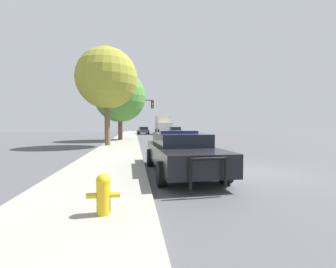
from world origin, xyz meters
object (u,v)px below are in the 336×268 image
(tree_sidewalk_near, at_px, (107,78))
(fire_hydrant, at_px, (103,193))
(car_background_oncoming, at_px, (175,131))
(box_truck, at_px, (163,125))
(car_background_distant, at_px, (143,130))
(police_car, at_px, (181,151))
(traffic_light, at_px, (135,110))
(tree_sidewalk_mid, at_px, (120,97))

(tree_sidewalk_near, bearing_deg, fire_hydrant, -83.73)
(car_background_oncoming, bearing_deg, box_truck, -81.64)
(car_background_distant, height_order, box_truck, box_truck)
(tree_sidewalk_near, bearing_deg, car_background_distant, 81.32)
(police_car, distance_m, car_background_oncoming, 27.31)
(traffic_light, xyz_separation_m, box_truck, (5.36, 17.39, -1.53))
(fire_hydrant, bearing_deg, box_truck, 81.22)
(car_background_distant, bearing_deg, fire_hydrant, -97.20)
(car_background_oncoming, xyz_separation_m, tree_sidewalk_near, (-8.48, -16.39, 4.64))
(car_background_oncoming, distance_m, tree_sidewalk_mid, 13.05)
(car_background_oncoming, bearing_deg, car_background_distant, -59.73)
(box_truck, bearing_deg, car_background_distant, -9.90)
(traffic_light, bearing_deg, car_background_distant, 84.81)
(police_car, distance_m, fire_hydrant, 4.38)
(traffic_light, bearing_deg, box_truck, 72.86)
(police_car, relative_size, car_background_distant, 1.14)
(police_car, height_order, car_background_oncoming, police_car)
(traffic_light, xyz_separation_m, tree_sidewalk_near, (-2.18, -6.99, 2.03))
(police_car, bearing_deg, fire_hydrant, 58.32)
(traffic_light, distance_m, tree_sidewalk_near, 7.59)
(police_car, height_order, box_truck, box_truck)
(police_car, relative_size, traffic_light, 1.19)
(fire_hydrant, height_order, traffic_light, traffic_light)
(box_truck, distance_m, tree_sidewalk_mid, 19.12)
(car_background_distant, bearing_deg, tree_sidewalk_near, -102.62)
(box_truck, relative_size, tree_sidewalk_near, 0.96)
(car_background_distant, bearing_deg, tree_sidewalk_mid, -104.00)
(car_background_oncoming, distance_m, box_truck, 8.12)
(car_background_oncoming, distance_m, car_background_distant, 9.76)
(car_background_oncoming, xyz_separation_m, box_truck, (-0.94, 7.99, 1.08))
(traffic_light, bearing_deg, police_car, -84.85)
(tree_sidewalk_near, height_order, tree_sidewalk_mid, tree_sidewalk_near)
(fire_hydrant, bearing_deg, tree_sidewalk_mid, 92.66)
(car_background_oncoming, height_order, box_truck, box_truck)
(fire_hydrant, bearing_deg, car_background_distant, 86.74)
(car_background_oncoming, relative_size, tree_sidewalk_mid, 0.54)
(car_background_oncoming, height_order, tree_sidewalk_near, tree_sidewalk_near)
(fire_hydrant, xyz_separation_m, tree_sidewalk_near, (-1.57, 14.29, 4.89))
(fire_hydrant, height_order, car_background_distant, car_background_distant)
(tree_sidewalk_near, bearing_deg, tree_sidewalk_mid, 85.05)
(police_car, xyz_separation_m, car_background_distant, (0.05, 35.46, -0.02))
(traffic_light, height_order, box_truck, traffic_light)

